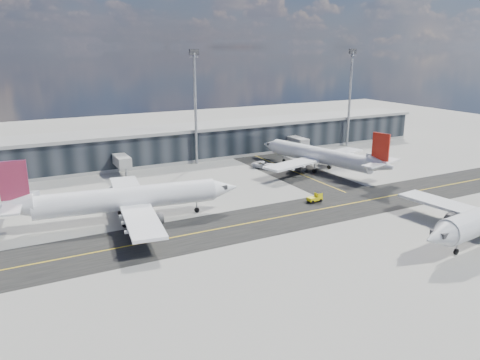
{
  "coord_description": "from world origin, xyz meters",
  "views": [
    {
      "loc": [
        -44.87,
        -62.52,
        29.33
      ],
      "look_at": [
        -5.35,
        13.3,
        5.0
      ],
      "focal_mm": 35.0,
      "sensor_mm": 36.0,
      "label": 1
    }
  ],
  "objects_px": {
    "airliner_af": "(124,199)",
    "service_van": "(264,165)",
    "airliner_redtail": "(321,156)",
    "baggage_tug": "(316,197)"
  },
  "relations": [
    {
      "from": "airliner_redtail",
      "to": "service_van",
      "type": "height_order",
      "value": "airliner_redtail"
    },
    {
      "from": "baggage_tug",
      "to": "service_van",
      "type": "distance_m",
      "value": 28.23
    },
    {
      "from": "airliner_redtail",
      "to": "service_van",
      "type": "relative_size",
      "value": 6.34
    },
    {
      "from": "airliner_redtail",
      "to": "baggage_tug",
      "type": "relative_size",
      "value": 12.8
    },
    {
      "from": "service_van",
      "to": "airliner_redtail",
      "type": "bearing_deg",
      "value": -78.95
    },
    {
      "from": "airliner_redtail",
      "to": "baggage_tug",
      "type": "distance_m",
      "value": 24.61
    },
    {
      "from": "airliner_af",
      "to": "baggage_tug",
      "type": "bearing_deg",
      "value": 86.51
    },
    {
      "from": "airliner_af",
      "to": "baggage_tug",
      "type": "xyz_separation_m",
      "value": [
        35.88,
        -6.96,
        -3.1
      ]
    },
    {
      "from": "airliner_af",
      "to": "service_van",
      "type": "distance_m",
      "value": 45.52
    },
    {
      "from": "airliner_af",
      "to": "service_van",
      "type": "xyz_separation_m",
      "value": [
        40.3,
        20.93,
        -3.19
      ]
    }
  ]
}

